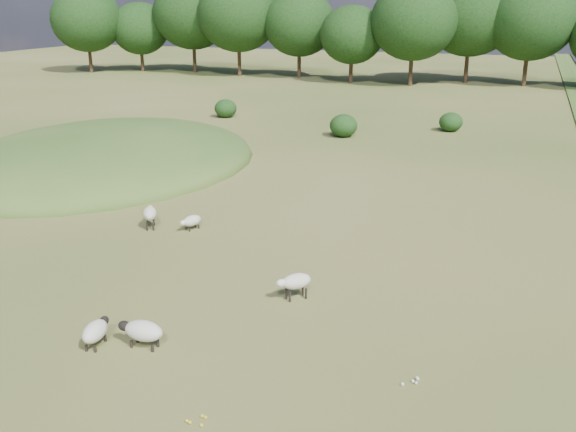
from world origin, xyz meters
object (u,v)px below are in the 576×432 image
(sheep_4, at_px, (150,213))
(sheep_5, at_px, (295,282))
(sheep_2, at_px, (142,331))
(sheep_3, at_px, (95,331))
(sheep_0, at_px, (192,221))

(sheep_4, height_order, sheep_5, sheep_4)
(sheep_2, distance_m, sheep_3, 1.26)
(sheep_5, bearing_deg, sheep_4, -73.17)
(sheep_3, bearing_deg, sheep_4, 14.17)
(sheep_5, bearing_deg, sheep_3, 3.26)
(sheep_4, bearing_deg, sheep_0, -106.39)
(sheep_0, bearing_deg, sheep_3, 33.11)
(sheep_2, bearing_deg, sheep_0, -69.80)
(sheep_3, height_order, sheep_4, sheep_4)
(sheep_0, distance_m, sheep_2, 9.18)
(sheep_0, distance_m, sheep_5, 7.50)
(sheep_3, relative_size, sheep_5, 1.16)
(sheep_5, bearing_deg, sheep_2, 10.79)
(sheep_4, distance_m, sheep_5, 8.70)
(sheep_0, relative_size, sheep_4, 0.85)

